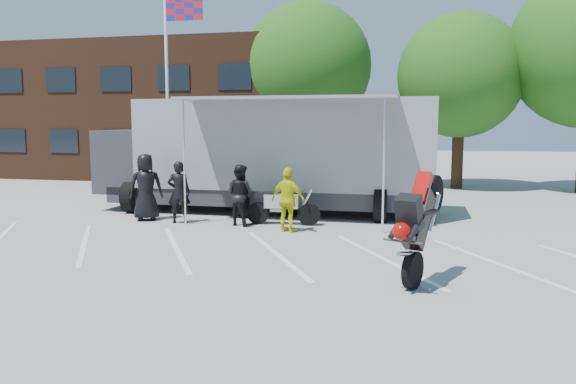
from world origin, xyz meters
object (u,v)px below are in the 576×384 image
at_px(tree_left, 307,67).
at_px(spectator_leather_c, 240,195).
at_px(tree_mid, 460,76).
at_px(parked_motorcycle, 283,225).
at_px(flagpole, 173,68).
at_px(stunt_bike_rider, 426,279).
at_px(spectator_hivis, 288,200).
at_px(transporter_truck, 270,212).
at_px(spectator_leather_b, 179,192).
at_px(spectator_leather_a, 146,187).

distance_m(tree_left, spectator_leather_c, 12.76).
bearing_deg(tree_mid, parked_motorcycle, -117.37).
bearing_deg(spectator_leather_c, tree_left, -66.97).
distance_m(flagpole, tree_mid, 12.31).
xyz_separation_m(stunt_bike_rider, spectator_leather_c, (-5.11, 4.56, 0.87)).
xyz_separation_m(spectator_leather_c, spectator_hivis, (1.56, -0.68, -0.00)).
distance_m(tree_left, stunt_bike_rider, 18.18).
bearing_deg(tree_mid, flagpole, -156.03).
bearing_deg(tree_mid, transporter_truck, -127.44).
height_order(spectator_leather_b, spectator_hivis, spectator_leather_b).
xyz_separation_m(transporter_truck, spectator_leather_b, (-2.07, -2.56, 0.90)).
distance_m(transporter_truck, spectator_leather_a, 4.11).
bearing_deg(spectator_leather_b, spectator_leather_c, 167.68).
distance_m(tree_left, transporter_truck, 10.90).
height_order(flagpole, transporter_truck, flagpole).
distance_m(stunt_bike_rider, spectator_leather_c, 6.90).
height_order(transporter_truck, parked_motorcycle, transporter_truck).
distance_m(spectator_leather_a, spectator_leather_c, 2.99).
bearing_deg(stunt_bike_rider, parked_motorcycle, 149.62).
bearing_deg(tree_left, parked_motorcycle, -82.32).
relative_size(tree_mid, transporter_truck, 0.67).
height_order(tree_mid, spectator_hivis, tree_mid).
bearing_deg(flagpole, tree_left, 54.72).
height_order(transporter_truck, spectator_leather_a, spectator_leather_a).
height_order(stunt_bike_rider, spectator_leather_b, spectator_leather_b).
bearing_deg(tree_mid, spectator_hivis, -113.75).
distance_m(spectator_leather_b, spectator_leather_c, 1.84).
bearing_deg(transporter_truck, tree_mid, 52.72).
distance_m(tree_mid, parked_motorcycle, 12.84).
distance_m(tree_left, tree_mid, 7.10).
distance_m(parked_motorcycle, spectator_leather_a, 4.30).
height_order(flagpole, tree_left, tree_left).
bearing_deg(flagpole, spectator_leather_b, -64.89).
distance_m(flagpole, spectator_leather_b, 7.74).
relative_size(tree_left, spectator_hivis, 4.99).
relative_size(flagpole, transporter_truck, 0.70).
xyz_separation_m(transporter_truck, spectator_hivis, (1.32, -3.18, 0.87)).
xyz_separation_m(transporter_truck, spectator_leather_a, (-3.22, -2.35, 1.00)).
bearing_deg(stunt_bike_rider, tree_mid, 105.28).
distance_m(tree_mid, stunt_bike_rider, 16.26).
height_order(transporter_truck, stunt_bike_rider, transporter_truck).
bearing_deg(tree_mid, spectator_leather_b, -127.80).
bearing_deg(stunt_bike_rider, spectator_hivis, 153.35).
distance_m(transporter_truck, spectator_leather_b, 3.42).
xyz_separation_m(tree_left, tree_mid, (7.00, -1.00, -0.62)).
bearing_deg(flagpole, spectator_hivis, -46.65).
distance_m(flagpole, spectator_leather_c, 8.55).
xyz_separation_m(flagpole, spectator_leather_c, (4.61, -5.86, -4.18)).
bearing_deg(spectator_leather_c, spectator_hivis, 177.84).
bearing_deg(tree_mid, spectator_leather_a, -131.95).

